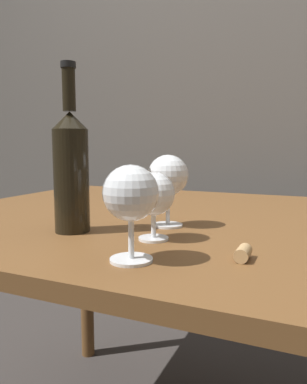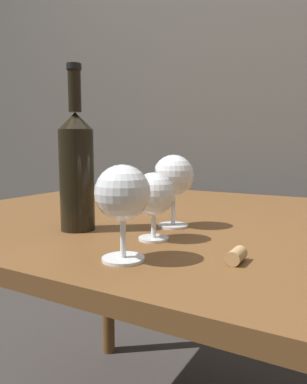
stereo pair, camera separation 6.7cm
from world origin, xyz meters
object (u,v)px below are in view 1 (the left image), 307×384
at_px(wine_bottle, 71,168).
at_px(cork, 243,253).
at_px(wine_glass_pinot, 154,195).
at_px(wine_glass_white, 168,176).
at_px(wine_glass_amber, 131,196).

xyz_separation_m(wine_bottle, cork, (0.35, -0.05, -0.12)).
height_order(wine_glass_pinot, cork, wine_glass_pinot).
height_order(wine_glass_pinot, wine_bottle, wine_bottle).
height_order(wine_glass_white, wine_bottle, wine_bottle).
relative_size(wine_glass_amber, wine_glass_pinot, 1.16).
height_order(wine_glass_white, cork, wine_glass_white).
distance_m(wine_bottle, cork, 0.38).
height_order(wine_glass_amber, cork, wine_glass_amber).
distance_m(wine_glass_pinot, wine_bottle, 0.18).
bearing_deg(wine_glass_white, wine_glass_pinot, -81.40).
relative_size(wine_glass_white, wine_bottle, 0.46).
xyz_separation_m(wine_glass_white, cork, (0.19, -0.18, -0.10)).
xyz_separation_m(wine_glass_amber, wine_bottle, (-0.20, 0.13, 0.03)).
bearing_deg(wine_glass_white, wine_bottle, -142.56).
bearing_deg(wine_glass_pinot, wine_glass_white, 98.60).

